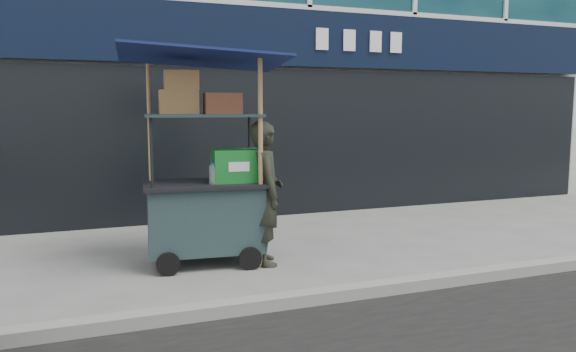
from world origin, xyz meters
name	(u,v)px	position (x,y,z in m)	size (l,w,h in m)	color
ground	(275,301)	(0.00, 0.00, 0.00)	(80.00, 80.00, 0.00)	slate
curb	(282,301)	(0.00, -0.20, 0.06)	(80.00, 0.18, 0.12)	gray
vendor_cart	(206,190)	(-0.29, 1.47, 0.85)	(1.92, 1.45, 2.44)	#1B2E2E
vendor_man	(266,193)	(0.34, 1.23, 0.82)	(0.60, 0.39, 1.63)	black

